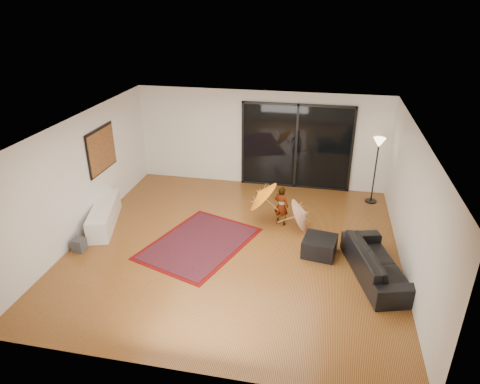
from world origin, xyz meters
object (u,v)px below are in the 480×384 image
(media_console, at_px, (104,215))
(sofa, at_px, (377,263))
(ottoman, at_px, (320,246))
(child, at_px, (281,206))

(media_console, height_order, sofa, sofa)
(media_console, distance_m, ottoman, 5.09)
(sofa, height_order, child, child)
(sofa, distance_m, ottoman, 1.26)
(media_console, distance_m, sofa, 6.26)
(sofa, relative_size, ottoman, 3.11)
(media_console, relative_size, ottoman, 2.79)
(ottoman, distance_m, child, 1.52)
(media_console, relative_size, sofa, 0.90)
(media_console, bearing_deg, child, -4.97)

